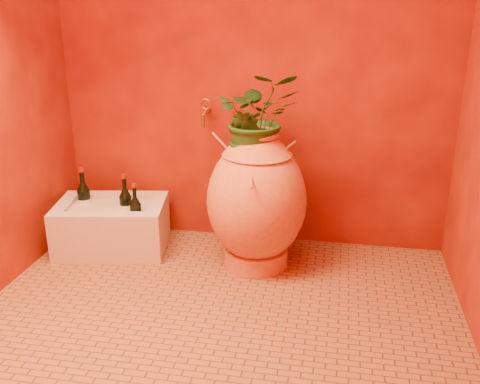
% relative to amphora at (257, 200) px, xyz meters
% --- Properties ---
extents(floor, '(2.50, 2.50, 0.00)m').
position_rel_amphora_xyz_m(floor, '(-0.10, -0.60, -0.42)').
color(floor, brown).
rests_on(floor, ground).
extents(wall_back, '(2.50, 0.02, 2.50)m').
position_rel_amphora_xyz_m(wall_back, '(-0.10, 0.40, 0.83)').
color(wall_back, '#5E0C05').
rests_on(wall_back, ground).
extents(amphora, '(0.62, 0.62, 0.84)m').
position_rel_amphora_xyz_m(amphora, '(0.00, 0.00, 0.00)').
color(amphora, '#CD793A').
rests_on(amphora, floor).
extents(stone_basin, '(0.75, 0.58, 0.32)m').
position_rel_amphora_xyz_m(stone_basin, '(-0.95, 0.04, -0.27)').
color(stone_basin, beige).
rests_on(stone_basin, floor).
extents(wine_bottle_a, '(0.07, 0.07, 0.31)m').
position_rel_amphora_xyz_m(wine_bottle_a, '(-0.75, -0.03, -0.14)').
color(wine_bottle_a, black).
rests_on(wine_bottle_a, stone_basin).
extents(wine_bottle_b, '(0.08, 0.08, 0.33)m').
position_rel_amphora_xyz_m(wine_bottle_b, '(-0.85, 0.06, -0.13)').
color(wine_bottle_b, black).
rests_on(wine_bottle_b, stone_basin).
extents(wine_bottle_c, '(0.09, 0.09, 0.35)m').
position_rel_amphora_xyz_m(wine_bottle_c, '(-1.15, 0.08, -0.12)').
color(wine_bottle_c, black).
rests_on(wine_bottle_c, stone_basin).
extents(wall_tap, '(0.07, 0.15, 0.17)m').
position_rel_amphora_xyz_m(wall_tap, '(-0.38, 0.31, 0.45)').
color(wall_tap, '#A47A26').
rests_on(wall_tap, wall_back).
extents(plant_main, '(0.55, 0.51, 0.52)m').
position_rel_amphora_xyz_m(plant_main, '(-0.00, 0.02, 0.49)').
color(plant_main, '#194418').
rests_on(plant_main, amphora).
extents(plant_side, '(0.24, 0.24, 0.34)m').
position_rel_amphora_xyz_m(plant_side, '(-0.06, -0.04, 0.38)').
color(plant_side, '#194418').
rests_on(plant_side, amphora).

